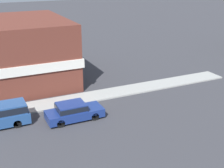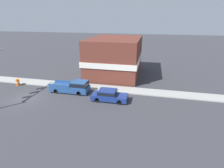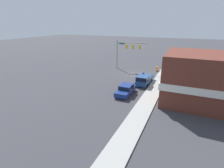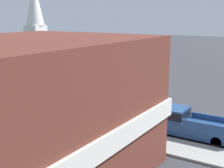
% 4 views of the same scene
% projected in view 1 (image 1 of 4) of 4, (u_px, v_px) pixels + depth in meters
% --- Properties ---
extents(car_lead, '(1.95, 4.72, 1.47)m').
position_uv_depth(car_lead, '(73.00, 111.00, 25.78)').
color(car_lead, black).
rests_on(car_lead, ground).
extents(corner_brick_building, '(12.51, 9.31, 6.82)m').
position_uv_depth(corner_brick_building, '(24.00, 51.00, 34.05)').
color(corner_brick_building, brown).
rests_on(corner_brick_building, ground).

